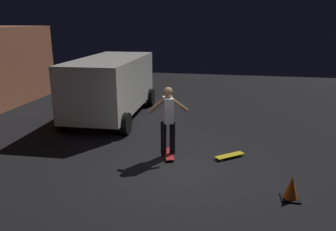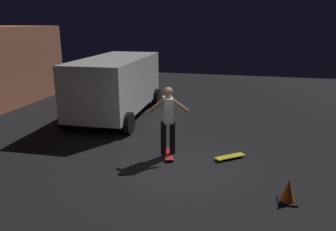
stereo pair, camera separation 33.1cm
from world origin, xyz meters
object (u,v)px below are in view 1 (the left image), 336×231
object	(u,v)px
parked_van	(111,84)
traffic_cone	(291,189)
skateboard_spare	(230,156)
skater	(168,116)
skateboard_ridden	(168,154)

from	to	relation	value
parked_van	traffic_cone	distance (m)	7.04
skateboard_spare	skater	world-z (taller)	skater
skateboard_ridden	traffic_cone	distance (m)	3.07
skater	traffic_cone	world-z (taller)	skater
parked_van	skater	xyz separation A→B (m)	(-3.08, -2.58, -0.12)
skateboard_spare	skater	bearing A→B (deg)	97.55
parked_van	traffic_cone	size ratio (longest dim) A/B	10.14
parked_van	skateboard_spare	size ratio (longest dim) A/B	6.35
skateboard_spare	traffic_cone	world-z (taller)	traffic_cone
parked_van	skateboard_ridden	world-z (taller)	parked_van
parked_van	skater	world-z (taller)	parked_van
skateboard_spare	skater	size ratio (longest dim) A/B	0.44
parked_van	skater	distance (m)	4.02
skateboard_ridden	skater	world-z (taller)	skater
skateboard_ridden	skateboard_spare	xyz separation A→B (m)	(0.20, -1.50, 0.00)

